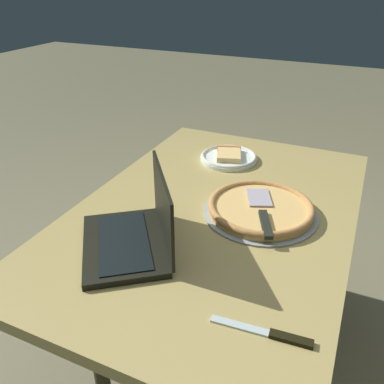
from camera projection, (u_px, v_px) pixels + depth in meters
ground_plane at (211, 358)px, 1.59m from camera, size 12.00×12.00×0.00m
dining_table at (215, 229)px, 1.28m from camera, size 1.23×0.82×0.70m
laptop at (136, 232)px, 1.06m from camera, size 0.37×0.36×0.21m
pizza_plate at (229, 157)px, 1.56m from camera, size 0.22×0.22×0.04m
pizza_tray at (261, 208)px, 1.21m from camera, size 0.35×0.35×0.04m
table_knife at (271, 334)px, 0.81m from camera, size 0.04×0.21×0.01m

